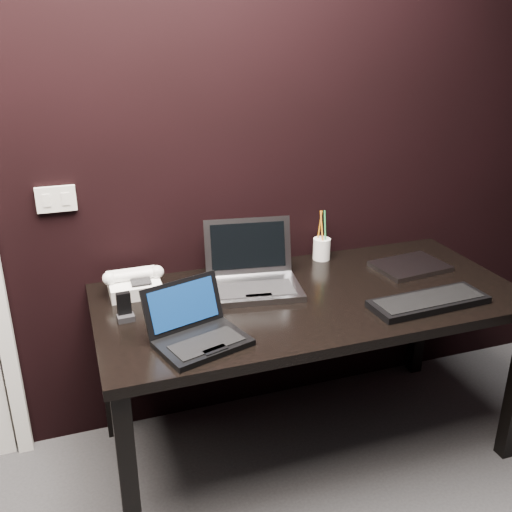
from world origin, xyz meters
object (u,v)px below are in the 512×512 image
object	(u,v)px
desk	(310,312)
desk_phone	(134,283)
silver_laptop	(253,276)
closed_laptop	(410,266)
netbook	(197,331)
pen_cup	(322,248)
mobile_phone	(125,310)
ext_keyboard	(429,302)

from	to	relation	value
desk	desk_phone	world-z (taller)	desk_phone
silver_laptop	closed_laptop	xyz separation A→B (m)	(0.73, -0.04, -0.04)
netbook	silver_laptop	xyz separation A→B (m)	(0.32, 0.35, 0.01)
netbook	desk	bearing A→B (deg)	22.03
pen_cup	desk	bearing A→B (deg)	-121.47
desk	mobile_phone	distance (m)	0.74
netbook	desk_phone	xyz separation A→B (m)	(-0.15, 0.45, 0.01)
desk	pen_cup	size ratio (longest dim) A/B	7.25
desk	silver_laptop	xyz separation A→B (m)	(-0.20, 0.14, 0.13)
mobile_phone	desk_phone	bearing A→B (deg)	73.35
desk	netbook	distance (m)	0.57
desk	mobile_phone	bearing A→B (deg)	177.42
mobile_phone	pen_cup	xyz separation A→B (m)	(0.93, 0.30, 0.02)
mobile_phone	ext_keyboard	bearing A→B (deg)	-13.29
closed_laptop	desk_phone	distance (m)	1.20
closed_laptop	desk_phone	bearing A→B (deg)	173.14
desk_phone	pen_cup	bearing A→B (deg)	5.76
desk	silver_laptop	world-z (taller)	silver_laptop
netbook	closed_laptop	xyz separation A→B (m)	(1.04, 0.31, -0.03)
silver_laptop	pen_cup	world-z (taller)	silver_laptop
desk_phone	mobile_phone	xyz separation A→B (m)	(-0.06, -0.21, -0.00)
ext_keyboard	closed_laptop	size ratio (longest dim) A/B	1.46
silver_laptop	ext_keyboard	distance (m)	0.70
closed_laptop	mobile_phone	size ratio (longest dim) A/B	3.13
netbook	pen_cup	bearing A→B (deg)	36.96
desk_phone	mobile_phone	world-z (taller)	desk_phone
silver_laptop	pen_cup	xyz separation A→B (m)	(0.40, 0.19, 0.01)
silver_laptop	mobile_phone	xyz separation A→B (m)	(-0.53, -0.11, -0.01)
desk	pen_cup	world-z (taller)	pen_cup
desk_phone	desk	bearing A→B (deg)	-20.16
silver_laptop	pen_cup	bearing A→B (deg)	25.34
silver_laptop	ext_keyboard	bearing A→B (deg)	-32.46
silver_laptop	mobile_phone	bearing A→B (deg)	-168.32
netbook	mobile_phone	bearing A→B (deg)	131.58
desk_phone	pen_cup	distance (m)	0.87
silver_laptop	desk_phone	size ratio (longest dim) A/B	1.70
desk_phone	pen_cup	size ratio (longest dim) A/B	1.04
closed_laptop	pen_cup	distance (m)	0.40
silver_laptop	closed_laptop	size ratio (longest dim) A/B	1.26
desk	mobile_phone	world-z (taller)	mobile_phone
desk	desk_phone	bearing A→B (deg)	159.84
silver_laptop	desk_phone	world-z (taller)	silver_laptop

